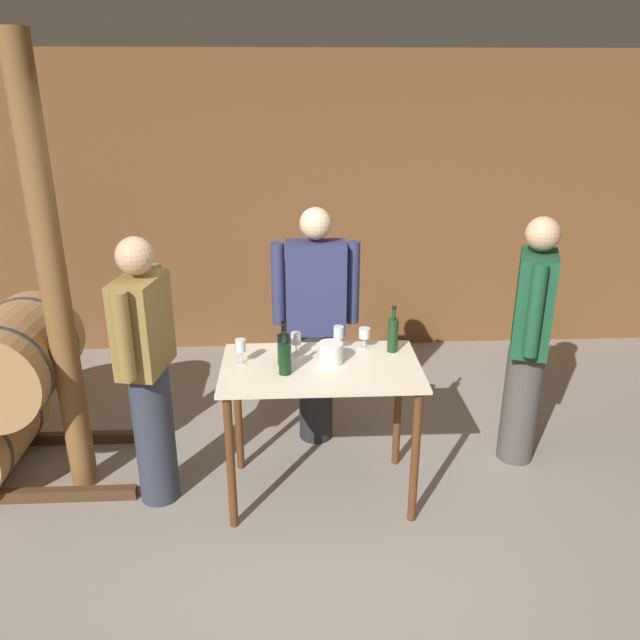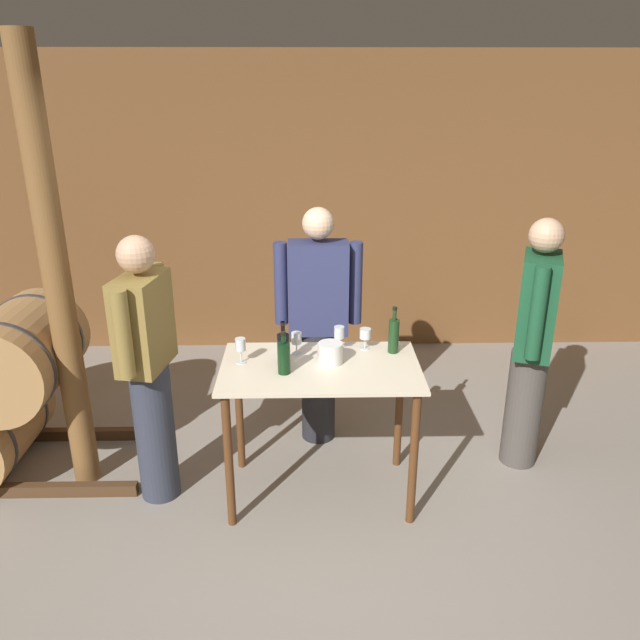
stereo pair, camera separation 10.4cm
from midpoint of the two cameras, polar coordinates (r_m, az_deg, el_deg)
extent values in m
plane|color=gray|center=(3.71, 1.59, -20.22)|extent=(14.00, 14.00, 0.00)
cube|color=brown|center=(5.79, 0.37, 10.21)|extent=(8.40, 0.05, 2.70)
cylinder|color=#38383D|center=(4.90, -26.51, -7.23)|extent=(0.63, 0.03, 0.63)
cylinder|color=#AD7F4C|center=(4.35, -25.09, -2.86)|extent=(0.61, 0.82, 0.61)
cylinder|color=#38383D|center=(4.15, -26.38, -4.24)|extent=(0.63, 0.03, 0.63)
cylinder|color=#38383D|center=(4.56, -23.92, -1.61)|extent=(0.63, 0.03, 0.63)
cube|color=beige|center=(3.66, 0.84, -4.36)|extent=(1.17, 0.71, 0.02)
cylinder|color=#593319|center=(3.65, -7.52, -12.68)|extent=(0.05, 0.05, 0.86)
cylinder|color=#593319|center=(3.68, 9.36, -12.43)|extent=(0.05, 0.05, 0.86)
cylinder|color=#593319|center=(4.15, -6.68, -8.15)|extent=(0.05, 0.05, 0.86)
cylinder|color=#593319|center=(4.18, 7.96, -7.99)|extent=(0.05, 0.05, 0.86)
cylinder|color=brown|center=(3.92, -22.19, 3.22)|extent=(0.16, 0.16, 2.70)
cylinder|color=black|center=(3.66, -2.56, -2.69)|extent=(0.07, 0.07, 0.18)
cylinder|color=black|center=(3.61, -2.60, -0.77)|extent=(0.02, 0.02, 0.08)
cylinder|color=black|center=(3.59, -2.60, -0.32)|extent=(0.03, 0.03, 0.02)
cylinder|color=black|center=(3.54, -2.48, -3.52)|extent=(0.07, 0.07, 0.18)
cylinder|color=black|center=(3.49, -2.51, -1.63)|extent=(0.02, 0.02, 0.07)
cylinder|color=black|center=(3.48, -2.52, -1.25)|extent=(0.03, 0.03, 0.02)
cylinder|color=#193819|center=(3.83, 7.52, -1.49)|extent=(0.06, 0.06, 0.21)
cylinder|color=#193819|center=(3.78, 7.63, 0.59)|extent=(0.02, 0.02, 0.09)
cylinder|color=black|center=(3.77, 7.65, 1.07)|extent=(0.03, 0.03, 0.02)
cylinder|color=silver|center=(3.72, -6.41, -3.87)|extent=(0.06, 0.06, 0.00)
cylinder|color=silver|center=(3.71, -6.44, -3.30)|extent=(0.01, 0.01, 0.08)
cylinder|color=silver|center=(3.68, -6.49, -2.23)|extent=(0.06, 0.06, 0.07)
cylinder|color=silver|center=(3.82, -1.37, -3.05)|extent=(0.06, 0.06, 0.00)
cylinder|color=silver|center=(3.81, -1.38, -2.59)|extent=(0.01, 0.01, 0.06)
cylinder|color=silver|center=(3.78, -1.39, -1.65)|extent=(0.06, 0.06, 0.07)
cylinder|color=silver|center=(3.87, 2.52, -2.77)|extent=(0.06, 0.06, 0.00)
cylinder|color=silver|center=(3.85, 2.53, -2.20)|extent=(0.01, 0.01, 0.08)
cylinder|color=silver|center=(3.82, 2.55, -1.13)|extent=(0.06, 0.06, 0.07)
cylinder|color=silver|center=(3.90, 4.89, -2.61)|extent=(0.06, 0.06, 0.00)
cylinder|color=silver|center=(3.89, 4.90, -2.13)|extent=(0.01, 0.01, 0.07)
cylinder|color=silver|center=(3.86, 4.93, -1.24)|extent=(0.07, 0.07, 0.06)
cylinder|color=white|center=(3.68, 1.78, -3.04)|extent=(0.15, 0.15, 0.13)
cylinder|color=#4C4742|center=(4.42, 18.76, -7.60)|extent=(0.24, 0.24, 0.82)
cube|color=#194C2D|center=(4.14, 19.93, 1.29)|extent=(0.34, 0.45, 0.64)
sphere|color=tan|center=(4.02, 20.72, 7.25)|extent=(0.21, 0.21, 0.21)
cylinder|color=#194C2D|center=(4.36, 19.99, 2.74)|extent=(0.09, 0.09, 0.57)
cylinder|color=#194C2D|center=(3.89, 19.98, 0.55)|extent=(0.09, 0.09, 0.57)
cylinder|color=#333847|center=(3.97, -14.11, -9.91)|extent=(0.24, 0.24, 0.89)
cube|color=olive|center=(3.66, -15.10, -0.22)|extent=(0.29, 0.43, 0.55)
sphere|color=tan|center=(3.54, -15.71, 5.81)|extent=(0.21, 0.21, 0.21)
cylinder|color=olive|center=(3.44, -16.75, -1.29)|extent=(0.09, 0.09, 0.49)
cylinder|color=olive|center=(3.87, -13.70, 1.49)|extent=(0.09, 0.09, 0.49)
cylinder|color=#232328|center=(4.47, 0.52, -5.96)|extent=(0.24, 0.24, 0.83)
cube|color=navy|center=(4.19, 0.55, 2.95)|extent=(0.40, 0.22, 0.63)
sphere|color=beige|center=(4.07, 0.57, 8.83)|extent=(0.21, 0.21, 0.21)
cylinder|color=navy|center=(4.19, 3.97, 3.37)|extent=(0.09, 0.09, 0.56)
cylinder|color=navy|center=(4.18, -2.89, 3.33)|extent=(0.09, 0.09, 0.56)
camera|label=1|loc=(0.05, -89.19, 0.31)|focal=35.00mm
camera|label=2|loc=(0.05, 90.81, -0.31)|focal=35.00mm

